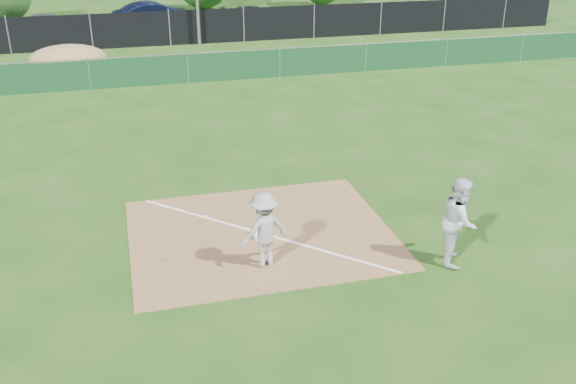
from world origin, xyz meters
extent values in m
plane|color=#1E430E|center=(0.00, 10.00, 0.00)|extent=(90.00, 90.00, 0.00)
cube|color=brown|center=(0.00, 1.00, 0.01)|extent=(6.00, 5.00, 0.02)
cube|color=white|center=(0.00, 1.00, 0.03)|extent=(5.01, 5.01, 0.01)
cube|color=#0F391B|center=(0.00, 15.00, 0.60)|extent=(44.00, 0.05, 1.20)
ellipsoid|color=olive|center=(-5.00, 18.50, 0.58)|extent=(3.38, 2.60, 1.17)
cube|color=black|center=(0.00, 23.00, 0.90)|extent=(46.00, 0.04, 1.80)
cube|color=black|center=(0.00, 28.00, 0.01)|extent=(46.00, 9.00, 0.01)
cube|color=silver|center=(0.01, 0.83, 0.06)|extent=(0.42, 0.42, 0.08)
imported|color=#B0B0B2|center=(-0.22, -0.39, 0.85)|extent=(1.20, 0.89, 1.66)
sphere|color=white|center=(-1.41, -0.24, 1.23)|extent=(0.08, 0.08, 0.08)
imported|color=silver|center=(3.80, -1.25, 0.97)|extent=(1.07, 1.17, 1.93)
imported|color=#9EA0A5|center=(-6.36, 27.06, 0.67)|extent=(4.20, 3.02, 1.33)
imported|color=black|center=(-0.42, 28.03, 0.80)|extent=(5.02, 2.73, 1.57)
imported|color=black|center=(5.53, 27.15, 0.61)|extent=(4.27, 2.00, 1.20)
cylinder|color=#382316|center=(-9.18, 32.63, 0.52)|extent=(0.24, 0.24, 1.05)
cylinder|color=#382316|center=(3.38, 34.22, 0.68)|extent=(0.24, 0.24, 1.36)
camera|label=1|loc=(-2.76, -11.93, 7.11)|focal=40.00mm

